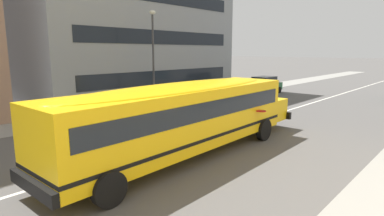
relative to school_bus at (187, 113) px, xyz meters
The scene contains 7 objects.
ground_plane 2.15m from the school_bus, 101.88° to the left, with size 400.00×400.00×0.00m, color #54514F.
sidewalk_far 9.78m from the school_bus, 91.62° to the left, with size 120.00×3.00×0.01m, color gray.
lane_centreline 2.15m from the school_bus, 101.88° to the left, with size 110.00×0.16×0.01m, color silver.
school_bus is the anchor object (origin of this frame).
parked_car_green_by_entrance 19.64m from the school_bus, 20.71° to the left, with size 3.91×1.91×1.64m.
street_lamp 11.11m from the school_bus, 55.75° to the left, with size 0.44×0.44×6.80m.
apartment_block_far_centre 20.74m from the school_bus, 61.92° to the left, with size 18.90×12.51×16.50m.
Camera 1 is at (-8.25, -9.33, 4.02)m, focal length 29.22 mm.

